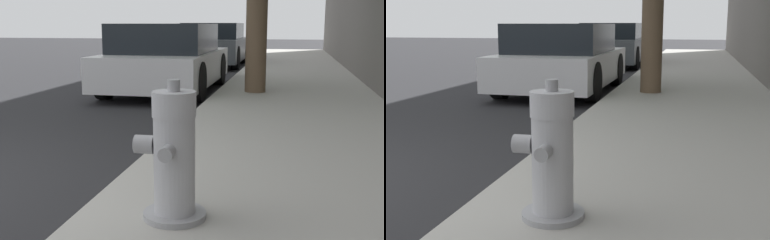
# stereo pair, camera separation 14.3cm
# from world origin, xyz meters

# --- Properties ---
(sidewalk_slab) EXTENTS (2.62, 40.00, 0.15)m
(sidewalk_slab) POSITION_xyz_m (3.19, 0.00, 0.07)
(sidewalk_slab) COLOR #A8A59E
(sidewalk_slab) RESTS_ON ground_plane
(fire_hydrant) EXTENTS (0.42, 0.43, 0.81)m
(fire_hydrant) POSITION_xyz_m (2.47, -0.05, 0.51)
(fire_hydrant) COLOR #97979C
(fire_hydrant) RESTS_ON sidewalk_slab
(parked_car_near) EXTENTS (1.82, 3.87, 1.28)m
(parked_car_near) POSITION_xyz_m (0.81, 6.21, 0.62)
(parked_car_near) COLOR silver
(parked_car_near) RESTS_ON ground_plane
(parked_car_mid) EXTENTS (1.80, 3.86, 1.30)m
(parked_car_mid) POSITION_xyz_m (0.76, 12.17, 0.64)
(parked_car_mid) COLOR #4C5156
(parked_car_mid) RESTS_ON ground_plane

